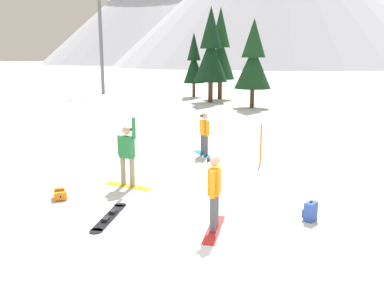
% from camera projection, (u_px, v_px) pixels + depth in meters
% --- Properties ---
extents(ground_plane, '(800.00, 800.00, 0.00)m').
position_uv_depth(ground_plane, '(194.00, 229.00, 8.76)').
color(ground_plane, white).
extents(snowboarder_foreground, '(0.42, 1.55, 1.68)m').
position_uv_depth(snowboarder_foreground, '(214.00, 191.00, 8.57)').
color(snowboarder_foreground, red).
rests_on(snowboarder_foreground, ground_plane).
extents(snowboarder_midground, '(1.52, 0.51, 2.04)m').
position_uv_depth(snowboarder_midground, '(127.00, 154.00, 11.52)').
color(snowboarder_midground, yellow).
rests_on(snowboarder_midground, ground_plane).
extents(snowboarder_background, '(1.25, 1.37, 1.64)m').
position_uv_depth(snowboarder_background, '(204.00, 133.00, 15.33)').
color(snowboarder_background, '#1E8CD8').
rests_on(snowboarder_background, ground_plane).
extents(loose_snowboard_far_spare, '(0.55, 1.90, 0.09)m').
position_uv_depth(loose_snowboard_far_spare, '(109.00, 217.00, 9.41)').
color(loose_snowboard_far_spare, black).
rests_on(loose_snowboard_far_spare, ground_plane).
extents(backpack_orange, '(0.53, 0.55, 0.27)m').
position_uv_depth(backpack_orange, '(60.00, 194.00, 10.66)').
color(backpack_orange, orange).
rests_on(backpack_orange, ground_plane).
extents(backpack_blue, '(0.35, 0.37, 0.47)m').
position_uv_depth(backpack_blue, '(310.00, 212.00, 9.21)').
color(backpack_blue, '#2D4C9E').
rests_on(backpack_blue, ground_plane).
extents(trail_marker_pole, '(0.06, 0.06, 1.42)m').
position_uv_depth(trail_marker_pole, '(261.00, 144.00, 14.15)').
color(trail_marker_pole, orange).
rests_on(trail_marker_pole, ground_plane).
extents(pine_tree_twin, '(2.74, 2.74, 6.51)m').
position_uv_depth(pine_tree_twin, '(253.00, 60.00, 29.62)').
color(pine_tree_twin, '#472D19').
rests_on(pine_tree_twin, ground_plane).
extents(pine_tree_slender, '(1.99, 1.99, 6.06)m').
position_uv_depth(pine_tree_slender, '(194.00, 62.00, 38.09)').
color(pine_tree_slender, '#472D19').
rests_on(pine_tree_slender, ground_plane).
extents(pine_tree_broad, '(2.62, 2.62, 8.10)m').
position_uv_depth(pine_tree_broad, '(220.00, 50.00, 35.82)').
color(pine_tree_broad, '#472D19').
rests_on(pine_tree_broad, ground_plane).
extents(pine_tree_tall, '(2.81, 2.81, 7.82)m').
position_uv_depth(pine_tree_tall, '(211.00, 51.00, 33.20)').
color(pine_tree_tall, '#472D19').
rests_on(pine_tree_tall, ground_plane).
extents(ski_lift_tower, '(3.64, 0.36, 10.68)m').
position_uv_depth(ski_lift_tower, '(101.00, 33.00, 40.85)').
color(ski_lift_tower, '#595B60').
rests_on(ski_lift_tower, ground_plane).
extents(peak_central_summit, '(146.72, 146.72, 64.89)m').
position_uv_depth(peak_central_summit, '(160.00, 9.00, 249.97)').
color(peak_central_summit, '#B2B7C6').
rests_on(peak_central_summit, ground_plane).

